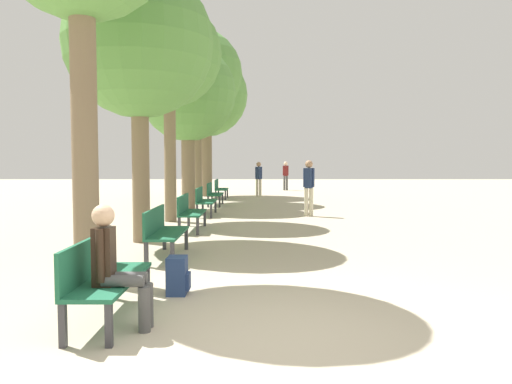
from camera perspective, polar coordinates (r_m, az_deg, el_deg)
ground_plane at (r=4.61m, az=2.91°, el=-16.84°), size 80.00×80.00×0.00m
bench_row_0 at (r=5.32m, az=-17.26°, el=-8.85°), size 0.49×1.60×0.82m
bench_row_1 at (r=8.44m, az=-10.69°, el=-4.19°), size 0.49×1.60×0.82m
bench_row_2 at (r=11.65m, az=-7.72°, el=-2.04°), size 0.49×1.60×0.82m
bench_row_3 at (r=14.87m, az=-6.04°, el=-0.82°), size 0.49×1.60×0.82m
bench_row_4 at (r=18.11m, az=-4.97°, el=-0.04°), size 0.49×1.60×0.82m
bench_row_5 at (r=21.36m, az=-4.21°, el=0.51°), size 0.49×1.60×0.82m
tree_row_1 at (r=10.36m, az=-13.27°, el=16.07°), size 2.91×2.91×5.36m
tree_row_2 at (r=13.71m, az=-9.94°, el=15.12°), size 2.77×2.77×5.80m
tree_row_3 at (r=17.04m, az=-7.86°, el=11.05°), size 3.23×3.23×5.50m
tree_row_4 at (r=19.93m, az=-6.78°, el=13.19°), size 3.49×3.49×6.72m
tree_row_5 at (r=23.17m, az=-5.78°, el=10.86°), size 3.78×3.78×6.50m
person_seated at (r=4.95m, az=-15.80°, el=-7.83°), size 0.55×0.31×1.20m
backpack at (r=6.16m, az=-8.98°, el=-9.44°), size 0.27×0.29×0.46m
pedestrian_near at (r=22.54m, az=0.27°, el=1.75°), size 0.32×0.27×1.57m
pedestrian_mid at (r=14.57m, az=6.02°, el=0.89°), size 0.33×0.28×1.63m
pedestrian_far at (r=27.56m, az=3.37°, el=2.08°), size 0.32×0.22×1.58m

